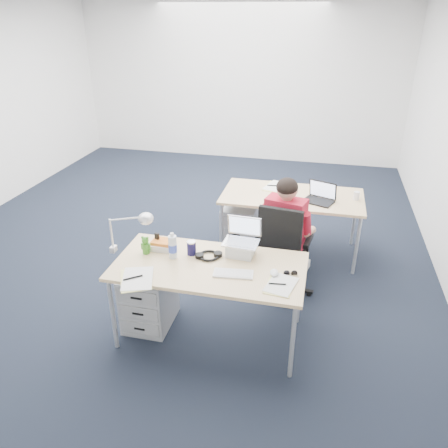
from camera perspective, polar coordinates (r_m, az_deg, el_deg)
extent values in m
plane|color=black|center=(5.64, -5.21, -1.79)|extent=(7.00, 7.00, 0.00)
cube|color=silver|center=(8.46, 2.02, 17.82)|extent=(6.00, 0.02, 2.80)
cube|color=tan|center=(3.67, -1.93, -5.55)|extent=(1.60, 0.80, 0.03)
cylinder|color=#B7BABC|center=(3.85, -14.31, -11.34)|extent=(0.04, 0.04, 0.70)
cylinder|color=#B7BABC|center=(3.51, 8.95, -14.99)|extent=(0.04, 0.04, 0.70)
cylinder|color=#B7BABC|center=(4.36, -10.27, -5.98)|extent=(0.04, 0.04, 0.70)
cylinder|color=#B7BABC|center=(4.07, 9.84, -8.57)|extent=(0.04, 0.04, 0.70)
cube|color=tan|center=(5.08, 8.90, 3.58)|extent=(1.60, 0.80, 0.03)
cylinder|color=#B7BABC|center=(5.02, -0.30, -0.97)|extent=(0.04, 0.04, 0.70)
cylinder|color=#B7BABC|center=(4.93, 16.94, -2.75)|extent=(0.04, 0.04, 0.70)
cylinder|color=#B7BABC|center=(5.63, 1.36, 2.21)|extent=(0.04, 0.04, 0.70)
cylinder|color=#B7BABC|center=(5.55, 16.68, 0.68)|extent=(0.04, 0.04, 0.70)
cylinder|color=black|center=(4.55, 7.62, -5.84)|extent=(0.04, 0.04, 0.40)
cube|color=black|center=(4.44, 7.78, -3.57)|extent=(0.49, 0.49, 0.07)
cube|color=black|center=(4.10, 7.29, -1.16)|extent=(0.42, 0.11, 0.49)
cube|color=red|center=(4.31, 7.97, 0.05)|extent=(0.42, 0.29, 0.53)
sphere|color=tan|center=(4.16, 8.28, 4.54)|extent=(0.20, 0.20, 0.20)
cube|color=#A8ABAD|center=(4.11, -9.72, -9.43)|extent=(0.40, 0.50, 0.55)
cube|color=#A8ABAD|center=(5.32, 2.13, -0.23)|extent=(0.40, 0.50, 0.55)
cube|color=white|center=(3.53, 1.22, -6.50)|extent=(0.33, 0.17, 0.02)
ellipsoid|color=white|center=(3.54, 6.57, -6.36)|extent=(0.08, 0.12, 0.04)
cylinder|color=#171440|center=(3.79, -4.26, -3.11)|extent=(0.09, 0.09, 0.13)
cylinder|color=silver|center=(3.73, -6.73, -2.79)|extent=(0.10, 0.10, 0.24)
cube|color=silver|center=(3.90, -8.04, -2.71)|extent=(0.19, 0.15, 0.09)
cube|color=black|center=(3.93, -8.71, -2.11)|extent=(0.04, 0.04, 0.14)
cube|color=#FFF893|center=(3.53, -11.46, -7.09)|extent=(0.34, 0.40, 0.01)
cube|color=#FFF893|center=(3.42, 7.29, -7.94)|extent=(0.25, 0.32, 0.01)
cylinder|color=white|center=(5.09, 16.91, 3.55)|extent=(0.07, 0.07, 0.09)
cube|color=white|center=(5.28, 6.78, 4.85)|extent=(0.31, 0.39, 0.01)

